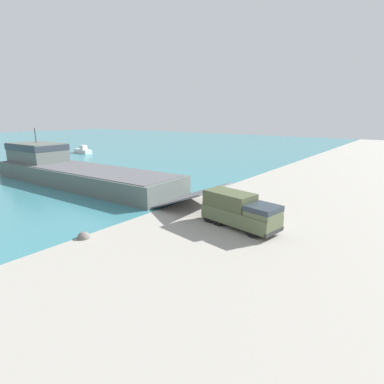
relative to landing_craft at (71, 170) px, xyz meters
The scene contains 9 objects.
ground_plane 27.07m from the landing_craft, 87.45° to the right, with size 240.00×240.00×0.00m, color #9E998E.
landing_craft is the anchor object (origin of this frame).
military_truck 28.72m from the landing_craft, 92.66° to the right, with size 3.66×7.46×3.01m.
soldier_on_ramp 27.27m from the landing_craft, 86.98° to the right, with size 0.47×0.49×1.75m.
moored_boat_a 37.96m from the landing_craft, 54.57° to the left, with size 2.57×6.47×2.10m.
cargo_crate 30.58m from the landing_craft, 85.44° to the right, with size 0.56×0.67×0.56m, color #3D4C33.
shoreline_rock_a 21.98m from the landing_craft, 62.62° to the right, with size 0.97×0.97×0.97m, color gray.
shoreline_rock_b 22.90m from the landing_craft, 119.31° to the right, with size 1.06×1.06×1.06m, color #66605B.
shoreline_rock_c 19.77m from the landing_craft, 74.03° to the right, with size 0.76×0.76×0.76m, color #66605B.
Camera 1 is at (-24.97, -13.58, 9.60)m, focal length 28.00 mm.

